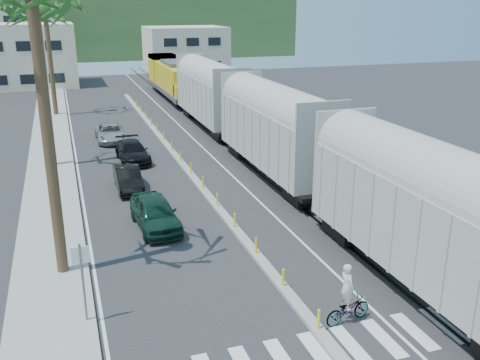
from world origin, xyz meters
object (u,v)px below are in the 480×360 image
car_lead (155,213)px  car_second (128,179)px  street_sign (82,272)px  cyclist (348,304)px

car_lead → car_second: car_lead is taller
street_sign → cyclist: (8.52, -2.74, -1.27)m
street_sign → car_second: 14.06m
car_lead → car_second: bearing=91.2°
car_lead → car_second: 6.18m
car_lead → cyclist: bearing=-68.3°
car_second → street_sign: bearing=-102.9°
car_lead → cyclist: 11.30m
street_sign → car_second: bearing=76.9°
street_sign → car_second: (3.18, 13.63, -1.30)m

